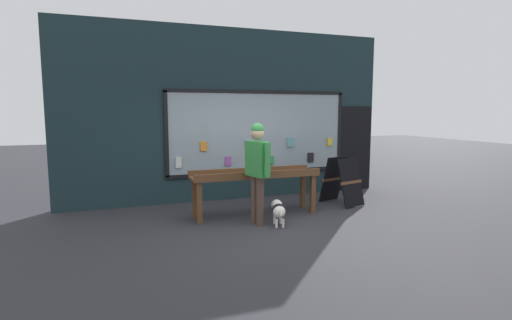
% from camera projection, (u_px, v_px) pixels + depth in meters
% --- Properties ---
extents(ground_plane, '(40.00, 40.00, 0.00)m').
position_uv_depth(ground_plane, '(271.00, 226.00, 6.94)').
color(ground_plane, '#2D2D33').
extents(shopfront_facade, '(7.43, 0.29, 3.80)m').
position_uv_depth(shopfront_facade, '(234.00, 116.00, 8.96)').
color(shopfront_facade, '#192D33').
rests_on(shopfront_facade, ground_plane).
extents(display_table_main, '(2.46, 0.62, 0.88)m').
position_uv_depth(display_table_main, '(255.00, 179.00, 7.62)').
color(display_table_main, brown).
rests_on(display_table_main, ground_plane).
extents(person_browsing, '(0.32, 0.68, 1.79)m').
position_uv_depth(person_browsing, '(257.00, 165.00, 6.95)').
color(person_browsing, '#4C382D').
rests_on(person_browsing, ground_plane).
extents(small_dog, '(0.32, 0.61, 0.41)m').
position_uv_depth(small_dog, '(278.00, 210.00, 6.98)').
color(small_dog, white).
rests_on(small_dog, ground_plane).
extents(sandwich_board_sign, '(0.76, 0.92, 1.00)m').
position_uv_depth(sandwich_board_sign, '(342.00, 181.00, 8.52)').
color(sandwich_board_sign, black).
rests_on(sandwich_board_sign, ground_plane).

